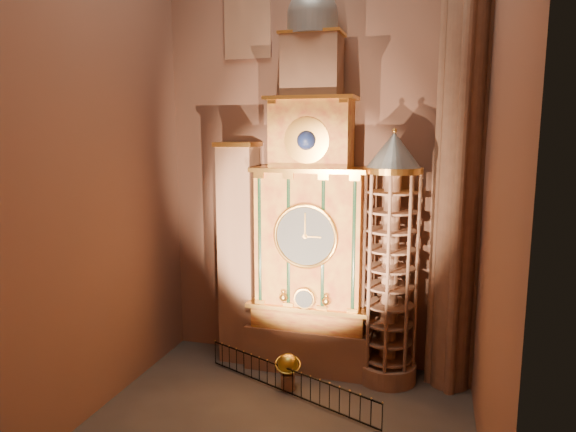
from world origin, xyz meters
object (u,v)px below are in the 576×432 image
(stair_turret, at_px, (390,262))
(celestial_globe, at_px, (288,368))
(astronomical_clock, at_px, (311,223))
(iron_railing, at_px, (288,381))
(portrait_tower, at_px, (239,252))

(stair_turret, height_order, celestial_globe, stair_turret)
(celestial_globe, bearing_deg, astronomical_clock, 80.54)
(stair_turret, relative_size, celestial_globe, 6.95)
(astronomical_clock, xyz_separation_m, celestial_globe, (-0.39, -2.32, -5.75))
(celestial_globe, bearing_deg, stair_turret, 27.85)
(astronomical_clock, distance_m, stair_turret, 3.78)
(astronomical_clock, bearing_deg, celestial_globe, -99.46)
(astronomical_clock, bearing_deg, iron_railing, -95.26)
(stair_turret, bearing_deg, portrait_tower, 177.67)
(stair_turret, relative_size, iron_railing, 1.35)
(portrait_tower, height_order, celestial_globe, portrait_tower)
(portrait_tower, relative_size, stair_turret, 0.94)
(portrait_tower, xyz_separation_m, stair_turret, (6.90, -0.28, 0.12))
(stair_turret, height_order, iron_railing, stair_turret)
(astronomical_clock, height_order, celestial_globe, astronomical_clock)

